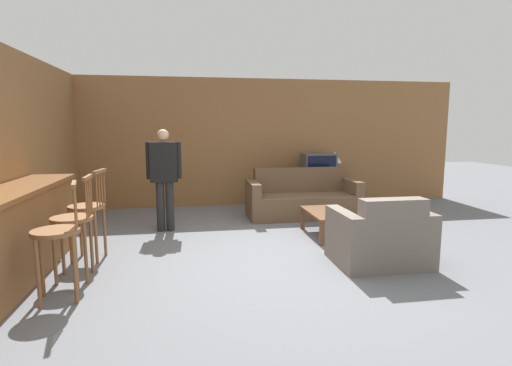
# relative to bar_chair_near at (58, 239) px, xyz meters

# --- Properties ---
(ground_plane) EXTENTS (24.00, 24.00, 0.00)m
(ground_plane) POSITION_rel_bar_chair_near_xyz_m (2.28, 0.74, -0.60)
(ground_plane) COLOR slate
(wall_back) EXTENTS (9.40, 0.08, 2.60)m
(wall_back) POSITION_rel_bar_chair_near_xyz_m (2.28, 4.35, 0.70)
(wall_back) COLOR olive
(wall_back) RESTS_ON ground_plane
(wall_left) EXTENTS (0.08, 8.61, 2.60)m
(wall_left) POSITION_rel_bar_chair_near_xyz_m (-0.93, 2.05, 0.70)
(wall_left) COLOR olive
(wall_left) RESTS_ON ground_plane
(bar_counter) EXTENTS (0.55, 2.72, 0.99)m
(bar_counter) POSITION_rel_bar_chair_near_xyz_m (-0.60, 0.56, -0.10)
(bar_counter) COLOR brown
(bar_counter) RESTS_ON ground_plane
(bar_chair_near) EXTENTS (0.51, 0.51, 1.12)m
(bar_chair_near) POSITION_rel_bar_chair_near_xyz_m (0.00, 0.00, 0.00)
(bar_chair_near) COLOR brown
(bar_chair_near) RESTS_ON ground_plane
(bar_chair_mid) EXTENTS (0.44, 0.44, 1.12)m
(bar_chair_mid) POSITION_rel_bar_chair_near_xyz_m (0.00, 0.53, 0.00)
(bar_chair_mid) COLOR brown
(bar_chair_mid) RESTS_ON ground_plane
(bar_chair_far) EXTENTS (0.48, 0.48, 1.12)m
(bar_chair_far) POSITION_rel_bar_chair_near_xyz_m (0.00, 1.16, 0.00)
(bar_chair_far) COLOR brown
(bar_chair_far) RESTS_ON ground_plane
(couch_far) EXTENTS (1.99, 0.86, 0.86)m
(couch_far) POSITION_rel_bar_chair_near_xyz_m (3.25, 3.07, -0.29)
(couch_far) COLOR brown
(couch_far) RESTS_ON ground_plane
(armchair_near) EXTENTS (1.07, 0.82, 0.84)m
(armchair_near) POSITION_rel_bar_chair_near_xyz_m (3.45, 0.41, -0.29)
(armchair_near) COLOR #70665B
(armchair_near) RESTS_ON ground_plane
(coffee_table) EXTENTS (0.64, 1.01, 0.37)m
(coffee_table) POSITION_rel_bar_chair_near_xyz_m (3.29, 1.70, -0.28)
(coffee_table) COLOR brown
(coffee_table) RESTS_ON ground_plane
(tv_unit) EXTENTS (1.02, 0.55, 0.61)m
(tv_unit) POSITION_rel_bar_chair_near_xyz_m (3.85, 3.92, -0.29)
(tv_unit) COLOR black
(tv_unit) RESTS_ON ground_plane
(tv) EXTENTS (0.66, 0.46, 0.48)m
(tv) POSITION_rel_bar_chair_near_xyz_m (3.85, 3.92, 0.26)
(tv) COLOR #4C4C4C
(tv) RESTS_ON tv_unit
(table_lamp) EXTENTS (0.29, 0.29, 0.51)m
(table_lamp) POSITION_rel_bar_chair_near_xyz_m (4.19, 3.92, 0.40)
(table_lamp) COLOR brown
(table_lamp) RESTS_ON tv_unit
(person_by_window) EXTENTS (0.54, 0.18, 1.59)m
(person_by_window) POSITION_rel_bar_chair_near_xyz_m (0.85, 2.42, 0.30)
(person_by_window) COLOR black
(person_by_window) RESTS_ON ground_plane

